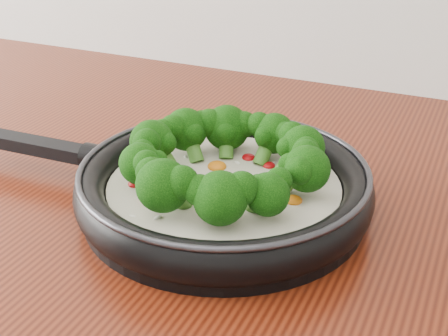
% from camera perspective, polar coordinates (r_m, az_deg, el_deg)
% --- Properties ---
extents(skillet, '(0.49, 0.32, 0.09)m').
position_cam_1_polar(skillet, '(0.64, -0.26, -1.19)').
color(skillet, black).
rests_on(skillet, counter).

